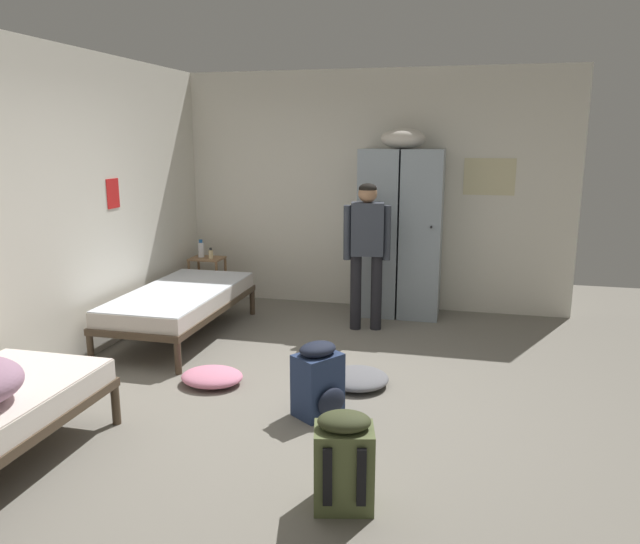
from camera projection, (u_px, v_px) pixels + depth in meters
name	position (u px, v px, depth m)	size (l,w,h in m)	color
ground_plane	(311.00, 400.00, 4.66)	(8.93, 8.93, 0.00)	slate
room_backdrop	(220.00, 202.00, 5.85)	(4.53, 5.64, 2.72)	silver
locker_bank	(400.00, 230.00, 6.74)	(0.90, 0.55, 2.07)	#8C99A3
shelf_unit	(208.00, 276.00, 7.29)	(0.38, 0.30, 0.57)	#99704C
bed_left_rear	(180.00, 300.00, 6.07)	(0.90, 1.90, 0.49)	#473828
person_traveler	(367.00, 243.00, 6.20)	(0.48, 0.25, 1.52)	black
water_bottle	(201.00, 249.00, 7.26)	(0.07, 0.07, 0.21)	white
lotion_bottle	(211.00, 254.00, 7.17)	(0.05, 0.05, 0.13)	beige
backpack_olive	(344.00, 461.00, 3.28)	(0.37, 0.38, 0.55)	#566038
backpack_navy	(319.00, 381.00, 4.36)	(0.42, 0.41, 0.55)	navy
clothes_pile_grey	(357.00, 378.00, 4.93)	(0.51, 0.51, 0.12)	slate
clothes_pile_pink	(212.00, 377.00, 4.96)	(0.51, 0.43, 0.12)	pink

